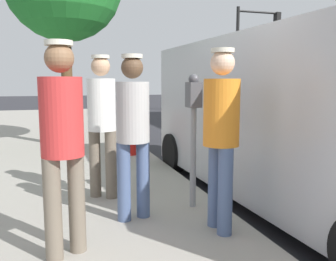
# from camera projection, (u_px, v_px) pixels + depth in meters

# --- Properties ---
(ground_plane) EXTENTS (80.00, 80.00, 0.00)m
(ground_plane) POSITION_uv_depth(u_px,v_px,m) (288.00, 205.00, 4.64)
(ground_plane) COLOR #2D2D33
(parking_meter_near) EXTENTS (0.14, 0.18, 1.52)m
(parking_meter_near) POSITION_uv_depth(u_px,v_px,m) (193.00, 118.00, 4.03)
(parking_meter_near) COLOR gray
(parking_meter_near) RESTS_ON sidewalk_slab
(pedestrian_in_white) EXTENTS (0.34, 0.34, 1.75)m
(pedestrian_in_white) POSITION_uv_depth(u_px,v_px,m) (102.00, 117.00, 4.37)
(pedestrian_in_white) COLOR #726656
(pedestrian_in_white) RESTS_ON sidewalk_slab
(pedestrian_in_orange) EXTENTS (0.34, 0.36, 1.74)m
(pedestrian_in_orange) POSITION_uv_depth(u_px,v_px,m) (221.00, 128.00, 3.37)
(pedestrian_in_orange) COLOR #4C608C
(pedestrian_in_orange) RESTS_ON sidewalk_slab
(pedestrian_in_gray) EXTENTS (0.35, 0.34, 1.71)m
(pedestrian_in_gray) POSITION_uv_depth(u_px,v_px,m) (133.00, 127.00, 3.67)
(pedestrian_in_gray) COLOR #4C608C
(pedestrian_in_gray) RESTS_ON sidewalk_slab
(pedestrian_in_red) EXTENTS (0.34, 0.34, 1.75)m
(pedestrian_in_red) POSITION_uv_depth(u_px,v_px,m) (62.00, 136.00, 2.86)
(pedestrian_in_red) COLOR #726656
(pedestrian_in_red) RESTS_ON sidewalk_slab
(parked_van) EXTENTS (2.27, 5.26, 2.15)m
(parked_van) POSITION_uv_depth(u_px,v_px,m) (297.00, 115.00, 4.64)
(parked_van) COLOR #BCBCC1
(parked_van) RESTS_ON ground
(traffic_light_corner) EXTENTS (2.48, 0.42, 5.20)m
(traffic_light_corner) POSITION_uv_depth(u_px,v_px,m) (252.00, 43.00, 17.82)
(traffic_light_corner) COLOR black
(traffic_light_corner) RESTS_ON ground
(fire_hydrant) EXTENTS (0.24, 0.24, 0.86)m
(fire_hydrant) POSITION_uv_depth(u_px,v_px,m) (130.00, 134.00, 7.07)
(fire_hydrant) COLOR red
(fire_hydrant) RESTS_ON sidewalk_slab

